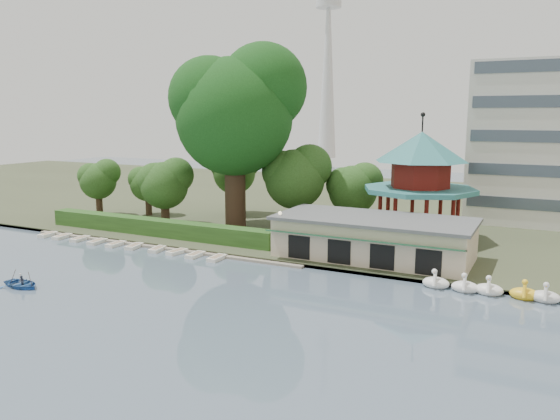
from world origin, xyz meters
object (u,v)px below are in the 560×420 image
Objects in this scene: boathouse at (374,237)px; rowboat_with_passengers at (21,281)px; big_tree at (236,107)px; pavilion at (420,175)px; dock at (159,246)px.

boathouse is 3.60× the size of rowboat_with_passengers.
big_tree is 4.22× the size of rowboat_with_passengers.
pavilion is 22.37m from big_tree.
big_tree is (-18.81, 6.25, 12.38)m from boathouse.
rowboat_with_passengers is (-25.32, -30.57, -6.97)m from pavilion.
dock is at bearing -167.76° from boathouse.
pavilion is at bearing 10.29° from big_tree.
dock is at bearing -148.34° from pavilion.
boathouse is at bearing -18.38° from big_tree.
pavilion is 0.62× the size of big_tree.
dock is 2.52× the size of pavilion.
big_tree is (3.19, 11.02, 14.63)m from dock.
rowboat_with_passengers is at bearing -138.62° from boathouse.
boathouse is 23.37m from big_tree.
big_tree reaches higher than boathouse.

